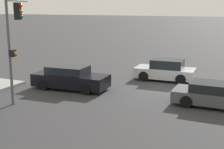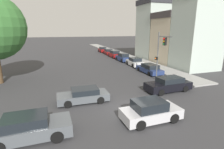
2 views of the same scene
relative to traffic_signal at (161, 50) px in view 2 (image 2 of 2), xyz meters
The scene contains 14 objects.
ground_plane 9.83m from the traffic_signal, 139.07° to the right, with size 300.00×300.00×0.00m, color #333335.
sidewalk_strip 27.09m from the traffic_signal, 81.33° to the left, with size 3.40×60.00×0.16m.
rowhouse_backdrop 14.70m from the traffic_signal, 49.12° to the left, with size 7.75×18.23×12.28m.
traffic_signal is the anchor object (origin of this frame).
crossing_car_0 16.17m from the traffic_signal, 149.74° to the right, with size 4.66×2.07×1.49m.
crossing_car_1 4.85m from the traffic_signal, 107.83° to the right, with size 4.83×2.14×1.46m.
crossing_car_2 10.70m from the traffic_signal, 125.94° to the right, with size 4.18×2.06×1.50m.
crossing_car_3 10.99m from the traffic_signal, 160.04° to the right, with size 4.40×1.98×1.24m.
parked_car_0 5.16m from the traffic_signal, 76.13° to the left, with size 2.07×4.80×1.32m.
parked_car_1 9.79m from the traffic_signal, 83.01° to the left, with size 2.01×4.07×1.47m.
parked_car_2 14.63m from the traffic_signal, 86.13° to the left, with size 1.88×4.26×1.62m.
parked_car_3 19.79m from the traffic_signal, 87.22° to the left, with size 1.95×4.45×1.59m.
parked_car_4 25.08m from the traffic_signal, 87.45° to the left, with size 2.02×4.29×1.42m.
parked_car_5 29.86m from the traffic_signal, 88.22° to the left, with size 1.88×4.10×1.47m.
Camera 2 is at (-5.13, -12.00, 6.15)m, focal length 28.00 mm.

